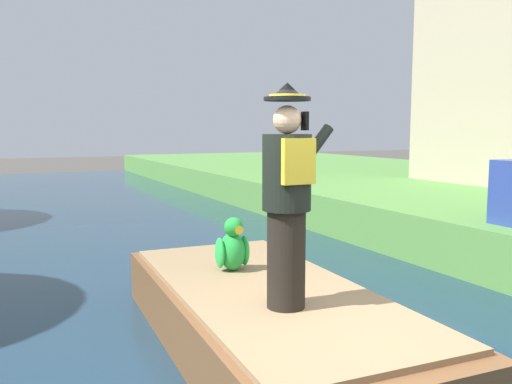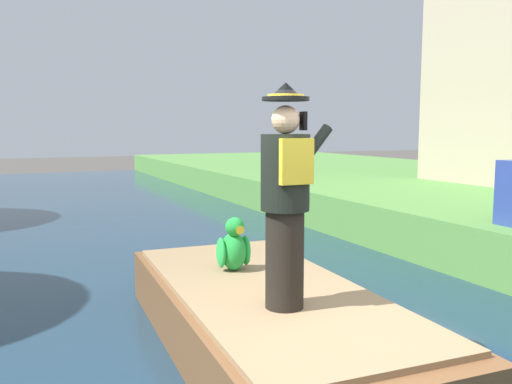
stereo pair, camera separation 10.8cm
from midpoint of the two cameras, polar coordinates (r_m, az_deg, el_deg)
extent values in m
cube|color=brown|center=(5.26, 1.69, -13.43)|extent=(1.99, 4.28, 0.56)
cube|color=#997A56|center=(5.16, 1.70, -10.25)|extent=(1.83, 3.94, 0.05)
cylinder|color=black|center=(4.48, 3.76, -7.14)|extent=(0.32, 0.32, 0.82)
cylinder|color=black|center=(4.36, 3.83, 2.08)|extent=(0.40, 0.40, 0.62)
cube|color=gold|center=(4.19, 5.08, 3.25)|extent=(0.28, 0.06, 0.36)
sphere|color=#DBA884|center=(4.35, 3.88, 7.68)|extent=(0.23, 0.23, 0.23)
cylinder|color=black|center=(4.35, 3.89, 9.85)|extent=(0.38, 0.38, 0.03)
cone|color=black|center=(4.36, 3.90, 10.77)|extent=(0.26, 0.26, 0.12)
cylinder|color=gold|center=(4.35, 3.90, 10.18)|extent=(0.29, 0.29, 0.02)
cylinder|color=black|center=(4.42, 6.61, 4.46)|extent=(0.38, 0.09, 0.43)
cube|color=black|center=(4.36, 5.77, 7.52)|extent=(0.03, 0.08, 0.15)
ellipsoid|color=green|center=(5.67, -1.86, -6.34)|extent=(0.26, 0.32, 0.40)
sphere|color=green|center=(5.58, -1.72, -3.72)|extent=(0.20, 0.20, 0.20)
cone|color=yellow|center=(5.49, -1.31, -3.99)|extent=(0.09, 0.09, 0.09)
ellipsoid|color=green|center=(5.62, -3.19, -6.46)|extent=(0.08, 0.20, 0.32)
ellipsoid|color=green|center=(5.72, -0.56, -6.21)|extent=(0.08, 0.20, 0.32)
camera|label=1|loc=(0.05, -89.38, 0.07)|focal=37.62mm
camera|label=2|loc=(0.05, 90.62, -0.07)|focal=37.62mm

